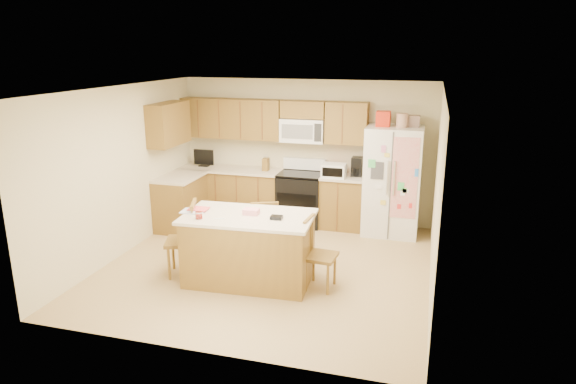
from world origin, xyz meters
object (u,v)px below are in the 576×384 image
(windsor_chair_left, at_px, (184,241))
(refrigerator, at_px, (393,180))
(stove, at_px, (301,198))
(windsor_chair_right, at_px, (319,255))
(windsor_chair_back, at_px, (264,232))
(island, at_px, (249,248))

(windsor_chair_left, bearing_deg, refrigerator, 43.32)
(stove, xyz_separation_m, windsor_chair_right, (0.85, -2.41, -0.03))
(stove, distance_m, refrigerator, 1.63)
(windsor_chair_left, distance_m, windsor_chair_back, 1.17)
(windsor_chair_right, bearing_deg, windsor_chair_back, 146.23)
(stove, bearing_deg, island, -92.02)
(island, bearing_deg, refrigerator, 55.29)
(stove, bearing_deg, windsor_chair_right, -70.55)
(windsor_chair_back, bearing_deg, windsor_chair_right, -33.77)
(stove, relative_size, refrigerator, 0.55)
(refrigerator, distance_m, windsor_chair_right, 2.50)
(island, bearing_deg, stove, 87.98)
(stove, height_order, island, stove)
(refrigerator, bearing_deg, windsor_chair_back, -134.25)
(refrigerator, relative_size, windsor_chair_left, 1.97)
(windsor_chair_left, height_order, windsor_chair_right, windsor_chair_left)
(refrigerator, bearing_deg, windsor_chair_right, -107.07)
(refrigerator, xyz_separation_m, windsor_chair_right, (-0.72, -2.35, -0.47))
(stove, distance_m, windsor_chair_right, 2.55)
(stove, relative_size, windsor_chair_left, 1.09)
(island, height_order, windsor_chair_right, island)
(windsor_chair_back, bearing_deg, refrigerator, 45.75)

